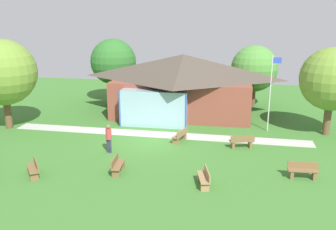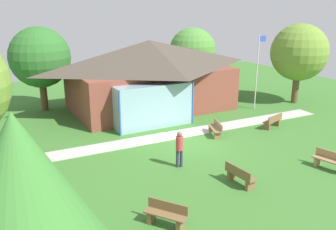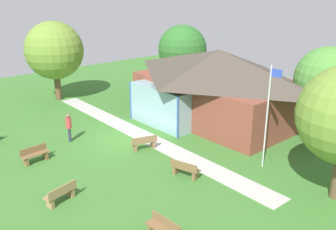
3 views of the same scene
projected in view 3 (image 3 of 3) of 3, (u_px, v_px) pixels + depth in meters
The scene contains 13 objects.
ground_plane at pixel (123, 141), 22.51m from camera, with size 44.00×44.00×0.00m, color #3D752D.
pavilion at pixel (216, 84), 25.54m from camera, with size 11.82×8.51×4.90m.
footpath at pixel (142, 135), 23.39m from camera, with size 20.59×1.30×0.03m, color #BCB7B2.
flagpole at pixel (268, 113), 18.36m from camera, with size 0.64×0.08×5.36m.
bench_rear_near_path at pixel (144, 143), 21.27m from camera, with size 0.89×1.56×0.84m.
bench_mid_right at pixel (185, 169), 18.17m from camera, with size 1.56×0.83×0.84m.
bench_front_center at pixel (35, 155), 19.75m from camera, with size 0.56×1.53×0.84m.
bench_front_right at pixel (61, 194), 16.01m from camera, with size 0.77×1.56×0.84m.
bench_lawn_far_right at pixel (163, 230), 13.64m from camera, with size 1.52×0.51×0.84m.
visitor_strolling_lawn at pixel (69, 125), 22.21m from camera, with size 0.34×0.34×1.74m.
tree_behind_pavilion_right at pixel (327, 79), 23.43m from camera, with size 4.09×4.09×5.43m.
tree_west_hedge at pixel (54, 51), 29.62m from camera, with size 4.64×4.64×6.41m.
tree_behind_pavilion_left at pixel (182, 50), 32.04m from camera, with size 4.20×4.20×5.88m.
Camera 3 is at (17.43, -11.59, 8.86)m, focal length 39.64 mm.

